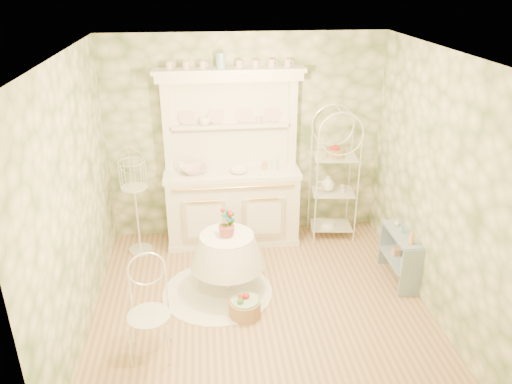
{
  "coord_description": "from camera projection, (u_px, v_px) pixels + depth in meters",
  "views": [
    {
      "loc": [
        -0.55,
        -4.46,
        3.38
      ],
      "look_at": [
        0.0,
        0.5,
        1.15
      ],
      "focal_mm": 35.0,
      "sensor_mm": 36.0,
      "label": 1
    }
  ],
  "objects": [
    {
      "name": "wall_front",
      "position": [
        294.0,
        305.0,
        3.3
      ],
      "size": [
        3.6,
        3.6,
        0.0
      ],
      "primitive_type": "plane",
      "color": "beige",
      "rests_on": "floor"
    },
    {
      "name": "wall_back",
      "position": [
        245.0,
        138.0,
        6.57
      ],
      "size": [
        3.6,
        3.6,
        0.0
      ],
      "primitive_type": "plane",
      "color": "beige",
      "rests_on": "floor"
    },
    {
      "name": "birdcage_stand",
      "position": [
        136.0,
        204.0,
        6.28
      ],
      "size": [
        0.36,
        0.36,
        1.35
      ],
      "primitive_type": "cube",
      "rotation": [
        0.0,
        0.0,
        -0.14
      ],
      "color": "white",
      "rests_on": "floor"
    },
    {
      "name": "side_shelf",
      "position": [
        399.0,
        258.0,
        5.85
      ],
      "size": [
        0.29,
        0.67,
        0.56
      ],
      "primitive_type": "cube",
      "rotation": [
        0.0,
        0.0,
        -0.07
      ],
      "color": "#859CB0",
      "rests_on": "floor"
    },
    {
      "name": "bottle_amber",
      "position": [
        412.0,
        239.0,
        5.47
      ],
      "size": [
        0.08,
        0.08,
        0.17
      ],
      "primitive_type": "imported",
      "rotation": [
        0.0,
        0.0,
        -0.23
      ],
      "color": "tan",
      "rests_on": "side_shelf"
    },
    {
      "name": "wall_left",
      "position": [
        74.0,
        202.0,
        4.75
      ],
      "size": [
        3.6,
        3.6,
        0.0
      ],
      "primitive_type": "plane",
      "color": "beige",
      "rests_on": "floor"
    },
    {
      "name": "cafe_chair",
      "position": [
        149.0,
        320.0,
        4.63
      ],
      "size": [
        0.44,
        0.44,
        0.81
      ],
      "primitive_type": "cube",
      "rotation": [
        0.0,
        0.0,
        0.21
      ],
      "color": "white",
      "rests_on": "floor"
    },
    {
      "name": "round_table",
      "position": [
        228.0,
        262.0,
        5.61
      ],
      "size": [
        0.86,
        0.86,
        0.75
      ],
      "primitive_type": "cylinder",
      "rotation": [
        0.0,
        0.0,
        0.31
      ],
      "color": "white",
      "rests_on": "floor"
    },
    {
      "name": "bowl_floral",
      "position": [
        194.0,
        172.0,
        6.35
      ],
      "size": [
        0.38,
        0.38,
        0.08
      ],
      "primitive_type": "imported",
      "rotation": [
        0.0,
        0.0,
        0.17
      ],
      "color": "white",
      "rests_on": "kitchen_dresser"
    },
    {
      "name": "floor",
      "position": [
        261.0,
        306.0,
        5.48
      ],
      "size": [
        3.6,
        3.6,
        0.0
      ],
      "primitive_type": "plane",
      "color": "tan",
      "rests_on": "ground"
    },
    {
      "name": "bakers_rack",
      "position": [
        334.0,
        176.0,
        6.6
      ],
      "size": [
        0.59,
        0.45,
        1.75
      ],
      "primitive_type": "cube",
      "rotation": [
        0.0,
        0.0,
        -0.12
      ],
      "color": "white",
      "rests_on": "floor"
    },
    {
      "name": "bottle_blue",
      "position": [
        403.0,
        230.0,
        5.72
      ],
      "size": [
        0.05,
        0.05,
        0.1
      ],
      "primitive_type": "imported",
      "rotation": [
        0.0,
        0.0,
        -0.09
      ],
      "color": "#7EA7BF",
      "rests_on": "side_shelf"
    },
    {
      "name": "potted_geranium",
      "position": [
        229.0,
        224.0,
        5.41
      ],
      "size": [
        0.19,
        0.16,
        0.3
      ],
      "primitive_type": "imported",
      "rotation": [
        0.0,
        0.0,
        0.41
      ],
      "color": "#3F7238",
      "rests_on": "round_table"
    },
    {
      "name": "ceiling",
      "position": [
        262.0,
        54.0,
        4.38
      ],
      "size": [
        3.6,
        3.6,
        0.0
      ],
      "primitive_type": "plane",
      "color": "white",
      "rests_on": "floor"
    },
    {
      "name": "cup_right",
      "position": [
        259.0,
        121.0,
        6.37
      ],
      "size": [
        0.1,
        0.1,
        0.09
      ],
      "primitive_type": "imported",
      "rotation": [
        0.0,
        0.0,
        0.07
      ],
      "color": "white",
      "rests_on": "kitchen_dresser"
    },
    {
      "name": "kitchen_dresser",
      "position": [
        232.0,
        161.0,
        6.37
      ],
      "size": [
        1.87,
        0.61,
        2.29
      ],
      "primitive_type": "cube",
      "color": "white",
      "rests_on": "floor"
    },
    {
      "name": "wall_right",
      "position": [
        436.0,
        186.0,
        5.11
      ],
      "size": [
        3.6,
        3.6,
        0.0
      ],
      "primitive_type": "plane",
      "color": "beige",
      "rests_on": "floor"
    },
    {
      "name": "bottle_glass",
      "position": [
        397.0,
        223.0,
        5.88
      ],
      "size": [
        0.07,
        0.07,
        0.08
      ],
      "primitive_type": "imported",
      "rotation": [
        0.0,
        0.0,
        0.14
      ],
      "color": "silver",
      "rests_on": "side_shelf"
    },
    {
      "name": "cup_left",
      "position": [
        205.0,
        123.0,
        6.3
      ],
      "size": [
        0.15,
        0.15,
        0.11
      ],
      "primitive_type": "imported",
      "rotation": [
        0.0,
        0.0,
        0.11
      ],
      "color": "white",
      "rests_on": "kitchen_dresser"
    },
    {
      "name": "bowl_white",
      "position": [
        239.0,
        172.0,
        6.35
      ],
      "size": [
        0.24,
        0.24,
        0.07
      ],
      "primitive_type": "imported",
      "rotation": [
        0.0,
        0.0,
        -0.02
      ],
      "color": "white",
      "rests_on": "kitchen_dresser"
    },
    {
      "name": "lace_rug",
      "position": [
        218.0,
        291.0,
        5.72
      ],
      "size": [
        1.45,
        1.45,
        0.01
      ],
      "primitive_type": "cylinder",
      "rotation": [
        0.0,
        0.0,
        0.17
      ],
      "color": "white",
      "rests_on": "floor"
    },
    {
      "name": "floor_basket",
      "position": [
        245.0,
        306.0,
        5.29
      ],
      "size": [
        0.46,
        0.46,
        0.24
      ],
      "primitive_type": "cylinder",
      "rotation": [
        0.0,
        0.0,
        0.3
      ],
      "color": "tan",
      "rests_on": "floor"
    }
  ]
}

